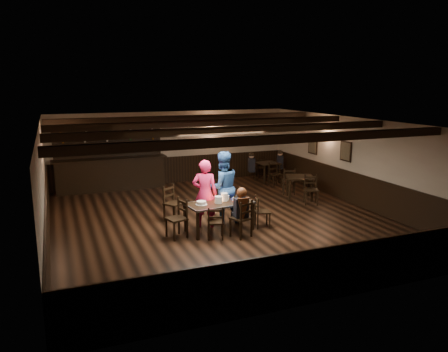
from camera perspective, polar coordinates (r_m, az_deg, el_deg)
name	(u,v)px	position (r m, az deg, el deg)	size (l,w,h in m)	color
ground	(221,220)	(12.23, -0.39, -5.70)	(10.00, 10.00, 0.00)	black
room_shell	(221,158)	(11.85, -0.43, 2.41)	(9.02, 10.02, 2.71)	beige
dining_table	(219,205)	(11.15, -0.62, -3.83)	(1.79, 1.06, 0.75)	black
chair_near_left	(215,220)	(10.59, -1.12, -5.80)	(0.48, 0.47, 0.83)	black
chair_near_right	(243,216)	(10.70, 2.56, -5.21)	(0.57, 0.56, 0.95)	black
chair_end_left	(179,215)	(10.79, -5.85, -5.08)	(0.53, 0.55, 0.97)	black
chair_end_right	(260,209)	(11.51, 4.70, -4.34)	(0.46, 0.47, 0.84)	black
chair_far_pushed	(172,200)	(12.09, -6.86, -3.14)	(0.63, 0.63, 0.99)	black
woman_pink	(205,194)	(11.42, -2.52, -2.31)	(0.66, 0.43, 1.80)	#FF2B52
man_blue	(222,187)	(11.75, -0.20, -1.49)	(0.95, 0.74, 1.96)	#214E85
seated_person	(241,204)	(10.66, 2.30, -3.74)	(0.34, 0.51, 0.82)	black
cake	(201,203)	(10.93, -2.97, -3.55)	(0.29, 0.29, 0.09)	white
plate_stack_a	(218,200)	(11.05, -0.73, -3.11)	(0.19, 0.19, 0.18)	white
plate_stack_b	(224,197)	(11.26, 0.04, -2.74)	(0.18, 0.18, 0.21)	white
tea_light	(218,201)	(11.20, -0.78, -3.24)	(0.05, 0.05, 0.06)	#A5A8AD
salt_shaker	(233,199)	(11.26, 1.21, -3.02)	(0.04, 0.04, 0.10)	silver
pepper_shaker	(234,199)	(11.27, 1.26, -3.05)	(0.03, 0.03, 0.09)	#A5A8AD
drink_glass	(228,198)	(11.36, 0.49, -2.83)	(0.08, 0.08, 0.12)	silver
menu_red	(239,201)	(11.29, 1.93, -3.23)	(0.31, 0.22, 0.00)	maroon
menu_blue	(236,199)	(11.47, 1.60, -2.99)	(0.28, 0.20, 0.00)	#0F144D
bar_counter	(110,170)	(15.97, -14.61, 0.82)	(3.93, 0.70, 2.20)	black
back_table_a	(300,179)	(14.44, 9.85, -0.42)	(1.13, 1.13, 0.75)	black
back_table_b	(267,165)	(16.76, 5.68, 1.41)	(0.85, 0.85, 0.75)	black
bg_patron_left	(252,162)	(16.35, 3.61, 1.82)	(0.29, 0.39, 0.73)	black
bg_patron_right	(280,159)	(17.06, 7.32, 2.16)	(0.32, 0.40, 0.72)	black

